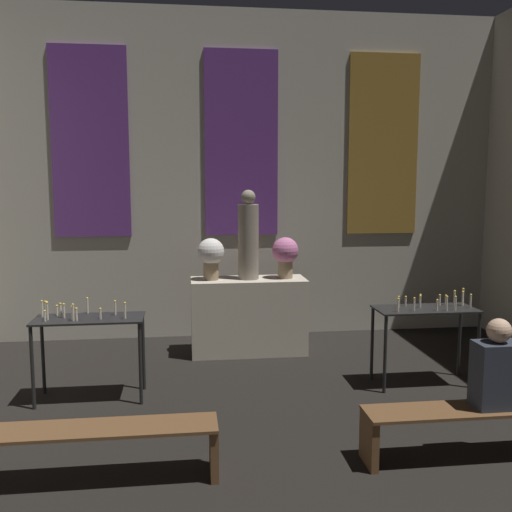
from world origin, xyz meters
TOP-DOWN VIEW (x-y plane):
  - wall_back at (0.00, 9.84)m, footprint 7.65×0.16m
  - altar at (0.00, 8.89)m, footprint 1.49×0.59m
  - statue at (0.00, 8.89)m, footprint 0.27×0.27m
  - flower_vase_left at (-0.48, 8.89)m, footprint 0.34×0.34m
  - flower_vase_right at (0.48, 8.89)m, footprint 0.34×0.34m
  - candle_rack_left at (-1.81, 7.47)m, footprint 1.10×0.48m
  - candle_rack_right at (1.80, 7.47)m, footprint 1.10×0.48m
  - pew_back_left at (-1.73, 5.77)m, footprint 2.28×0.36m
  - pew_back_right at (1.73, 5.77)m, footprint 2.28×0.36m
  - person_seated at (1.66, 5.77)m, footprint 0.36×0.24m

SIDE VIEW (x-z plane):
  - pew_back_left at x=-1.73m, z-range 0.11..0.54m
  - pew_back_right at x=1.73m, z-range 0.11..0.54m
  - altar at x=0.00m, z-range 0.00..0.98m
  - candle_rack_right at x=1.80m, z-range 0.21..1.27m
  - candle_rack_left at x=-1.81m, z-range 0.21..1.26m
  - person_seated at x=1.66m, z-range 0.38..1.11m
  - flower_vase_left at x=-0.48m, z-range 1.03..1.57m
  - flower_vase_right at x=0.48m, z-range 1.03..1.57m
  - statue at x=0.00m, z-range 0.94..2.09m
  - wall_back at x=0.00m, z-range 0.02..4.64m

